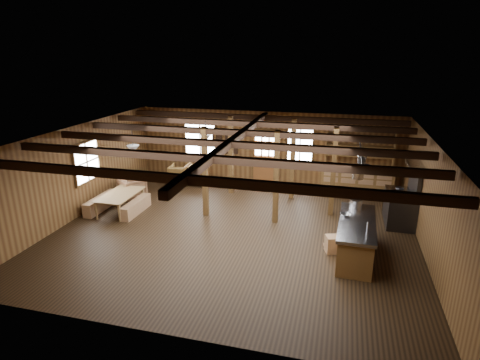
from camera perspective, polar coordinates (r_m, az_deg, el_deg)
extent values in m
cube|color=black|center=(11.55, -0.80, -7.44)|extent=(10.00, 9.00, 0.02)
cube|color=black|center=(10.65, -0.86, 6.39)|extent=(10.00, 9.00, 0.02)
cube|color=#502F17|center=(13.20, -22.31, 1.01)|extent=(0.02, 9.00, 2.80)
cube|color=#502F17|center=(10.90, 25.53, -2.86)|extent=(0.02, 9.00, 2.80)
cube|color=#502F17|center=(15.25, 3.66, 4.50)|extent=(10.00, 0.02, 2.80)
cube|color=#502F17|center=(7.15, -10.63, -12.17)|extent=(10.00, 0.02, 2.80)
cube|color=black|center=(7.47, -7.97, 0.10)|extent=(9.80, 0.12, 0.18)
cube|color=black|center=(8.82, -4.30, 3.01)|extent=(9.80, 0.12, 0.18)
cube|color=black|center=(10.21, -1.60, 5.13)|extent=(9.80, 0.12, 0.18)
cube|color=black|center=(11.62, 0.45, 6.73)|extent=(9.80, 0.12, 0.18)
cube|color=black|center=(13.06, 2.07, 7.97)|extent=(9.80, 0.12, 0.18)
cube|color=black|center=(14.31, 3.21, 8.84)|extent=(9.80, 0.12, 0.18)
cube|color=black|center=(10.68, -0.86, 5.71)|extent=(0.18, 8.82, 0.18)
cube|color=#3F2812|center=(12.27, -5.01, 1.11)|extent=(0.15, 0.15, 2.80)
cube|color=#3F2812|center=(14.23, -1.32, 3.55)|extent=(0.15, 0.15, 2.80)
cube|color=#3F2812|center=(11.75, 5.17, 0.33)|extent=(0.15, 0.15, 2.80)
cube|color=#3F2812|center=(13.81, 7.51, 2.95)|extent=(0.15, 0.15, 2.80)
cube|color=#3F2812|center=(12.57, 13.15, 1.11)|extent=(0.15, 0.15, 2.80)
cube|color=brown|center=(15.41, 3.55, 1.37)|extent=(0.90, 0.06, 1.10)
cube|color=#3F2812|center=(15.37, 1.83, 3.29)|extent=(0.06, 0.08, 2.10)
cube|color=#3F2812|center=(15.20, 5.37, 3.05)|extent=(0.06, 0.08, 2.10)
cube|color=#3F2812|center=(15.04, 3.67, 7.12)|extent=(1.02, 0.08, 0.06)
cube|color=white|center=(15.16, 3.63, 5.00)|extent=(0.84, 0.02, 0.90)
cube|color=white|center=(15.84, -5.68, 5.70)|extent=(1.20, 0.02, 1.20)
cube|color=#3F2812|center=(15.84, -5.68, 5.70)|extent=(1.32, 0.06, 1.32)
cube|color=white|center=(14.97, 8.54, 4.87)|extent=(0.90, 0.02, 1.20)
cube|color=#3F2812|center=(14.97, 8.54, 4.87)|extent=(1.02, 0.06, 1.32)
cube|color=white|center=(13.50, -21.00, 2.42)|extent=(0.02, 1.20, 1.20)
cube|color=#3F2812|center=(13.50, -21.00, 2.42)|extent=(0.14, 1.24, 1.32)
cube|color=silver|center=(15.40, -1.13, 6.20)|extent=(0.50, 0.03, 0.40)
cube|color=black|center=(15.39, -1.14, 6.19)|extent=(0.55, 0.02, 0.45)
cube|color=silver|center=(15.59, -3.26, 5.94)|extent=(0.35, 0.03, 0.45)
cube|color=black|center=(15.58, -3.27, 5.93)|extent=(0.40, 0.02, 0.50)
cube|color=silver|center=(15.51, -1.12, 4.39)|extent=(0.40, 0.03, 0.30)
cube|color=black|center=(15.50, -1.13, 4.38)|extent=(0.45, 0.02, 0.35)
cube|color=brown|center=(14.97, 16.24, -0.24)|extent=(2.50, 0.55, 0.90)
cube|color=#956343|center=(14.81, 16.40, 1.50)|extent=(2.55, 0.60, 0.06)
cube|color=brown|center=(14.76, 16.55, 3.32)|extent=(2.30, 0.35, 0.04)
cube|color=brown|center=(14.68, 16.67, 4.64)|extent=(2.30, 0.35, 0.04)
cube|color=brown|center=(14.60, 16.79, 5.98)|extent=(2.30, 0.35, 0.04)
cube|color=brown|center=(14.67, 12.18, 4.99)|extent=(0.04, 0.35, 1.40)
cube|color=brown|center=(14.77, 21.13, 4.27)|extent=(0.04, 0.35, 1.40)
cylinder|color=#303032|center=(11.83, -15.08, 5.79)|extent=(0.02, 0.02, 0.45)
cone|color=white|center=(11.90, -14.96, 4.27)|extent=(0.36, 0.36, 0.22)
cylinder|color=#303032|center=(13.01, -4.94, 7.41)|extent=(0.02, 0.02, 0.45)
cone|color=white|center=(13.07, -4.90, 6.01)|extent=(0.36, 0.36, 0.22)
cylinder|color=#303032|center=(10.64, 16.80, 4.18)|extent=(0.04, 3.00, 0.04)
cylinder|color=#303032|center=(9.36, 16.50, 1.67)|extent=(0.01, 0.01, 0.22)
cylinder|color=#B5B7BC|center=(9.41, 16.41, 0.61)|extent=(0.27, 0.27, 0.14)
cylinder|color=#303032|center=(9.79, 17.37, 2.50)|extent=(0.01, 0.01, 0.15)
cylinder|color=#303032|center=(9.83, 17.29, 1.68)|extent=(0.27, 0.27, 0.14)
cylinder|color=#303032|center=(10.25, 17.24, 2.76)|extent=(0.01, 0.01, 0.30)
cylinder|color=#B5B7BC|center=(10.30, 17.13, 1.58)|extent=(0.23, 0.23, 0.14)
cylinder|color=#303032|center=(10.67, 17.00, 3.61)|extent=(0.01, 0.01, 0.21)
cylinder|color=#303032|center=(10.71, 16.91, 2.69)|extent=(0.20, 0.20, 0.14)
cylinder|color=#303032|center=(11.11, 17.09, 4.18)|extent=(0.01, 0.01, 0.20)
cylinder|color=#B5B7BC|center=(11.15, 17.01, 3.33)|extent=(0.23, 0.23, 0.14)
cylinder|color=#303032|center=(11.55, 16.93, 4.63)|extent=(0.01, 0.01, 0.23)
cylinder|color=#303032|center=(11.59, 16.84, 3.75)|extent=(0.27, 0.27, 0.14)
cylinder|color=#303032|center=(11.99, 16.41, 5.02)|extent=(0.01, 0.01, 0.28)
cylinder|color=#B5B7BC|center=(12.04, 16.32, 4.04)|extent=(0.24, 0.24, 0.14)
cube|color=brown|center=(10.54, 16.11, -8.18)|extent=(0.89, 2.43, 0.86)
cube|color=#B5B7BC|center=(10.35, 16.33, -5.83)|extent=(0.97, 2.53, 0.08)
cylinder|color=#303032|center=(9.80, 16.40, -7.22)|extent=(0.44, 0.44, 0.06)
cylinder|color=#B5B7BC|center=(9.75, 17.66, -6.50)|extent=(0.03, 0.03, 0.30)
cube|color=#956343|center=(10.67, 13.27, -8.86)|extent=(0.58, 0.49, 0.44)
cube|color=#303032|center=(12.88, 21.75, -3.82)|extent=(0.79, 1.49, 0.89)
cube|color=#B5B7BC|center=(12.73, 21.99, -1.87)|extent=(0.81, 1.51, 0.04)
cube|color=#303032|center=(12.62, 23.70, 0.27)|extent=(0.12, 1.49, 0.99)
cube|color=#B5B7BC|center=(12.47, 23.44, 2.48)|extent=(0.40, 1.59, 0.05)
imported|color=olive|center=(13.38, -16.48, -3.12)|extent=(0.97, 1.72, 0.60)
cube|color=#956343|center=(13.80, -19.14, -3.10)|extent=(0.30, 1.60, 0.44)
cube|color=#956343|center=(13.17, -14.57, -3.72)|extent=(0.28, 1.51, 0.42)
imported|color=brown|center=(15.67, -8.47, 0.80)|extent=(0.86, 0.88, 0.74)
imported|color=brown|center=(15.52, -6.16, 0.80)|extent=(0.87, 0.89, 0.77)
imported|color=brown|center=(14.50, -15.08, -1.07)|extent=(1.10, 1.10, 0.73)
cylinder|color=#B5B7BC|center=(11.22, 16.15, -3.16)|extent=(0.33, 0.33, 0.20)
imported|color=silver|center=(10.56, 14.77, -4.80)|extent=(0.31, 0.31, 0.06)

